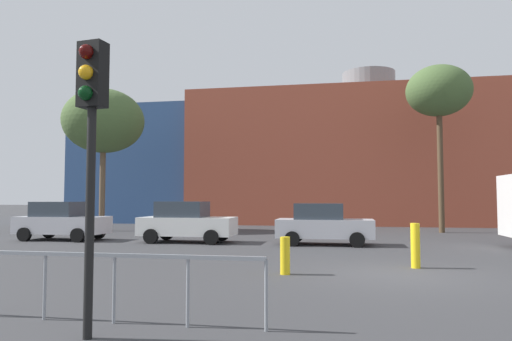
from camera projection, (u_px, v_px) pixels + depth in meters
ground_plane at (397, 274)px, 11.35m from camera, size 200.00×200.00×0.00m
building_backdrop at (370, 161)px, 35.71m from camera, size 45.03×11.04×11.51m
parked_car_0 at (62, 221)px, 20.61m from camera, size 3.90×1.92×1.69m
parked_car_1 at (186, 222)px, 19.57m from camera, size 3.95×1.94×1.71m
parked_car_2 at (323, 224)px, 18.53m from camera, size 3.79×1.87×1.64m
traffic_light_near_left at (91, 119)px, 6.30m from camera, size 0.39×0.38×3.98m
bare_tree_0 at (439, 92)px, 25.42m from camera, size 3.48×3.48×9.09m
bare_tree_1 at (104, 121)px, 26.64m from camera, size 4.57×4.57×8.09m
bollard_yellow_0 at (285, 256)px, 11.36m from camera, size 0.24×0.24×0.91m
bollard_yellow_1 at (415, 246)px, 12.39m from camera, size 0.24×0.24×1.19m
pedestrian_railing at (79, 268)px, 7.06m from camera, size 5.78×0.06×1.03m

